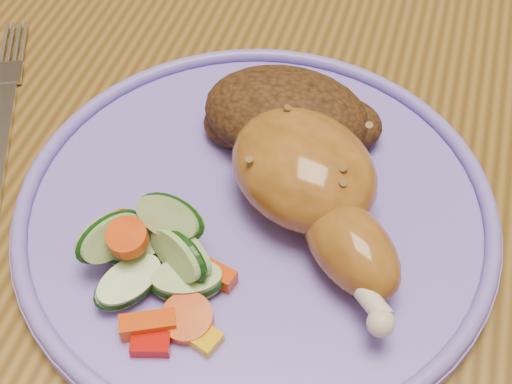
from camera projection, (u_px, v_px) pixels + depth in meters
The scene contains 7 objects.
dining_table at pixel (369, 179), 0.59m from camera, with size 0.90×1.40×0.75m.
plate at pixel (256, 213), 0.45m from camera, with size 0.30×0.30×0.01m, color #7663D4.
plate_rim at pixel (256, 202), 0.44m from camera, with size 0.30×0.30×0.01m, color #7663D4.
chicken_leg at pixel (314, 187), 0.42m from camera, with size 0.14×0.16×0.05m.
rice_pilaf at pixel (289, 116), 0.47m from camera, with size 0.12×0.08×0.05m.
vegetable_pile at pixel (154, 259), 0.40m from camera, with size 0.10×0.10×0.05m.
fork at pixel (3, 114), 0.51m from camera, with size 0.08×0.16×0.00m.
Camera 1 is at (0.02, -0.39, 1.11)m, focal length 50.00 mm.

